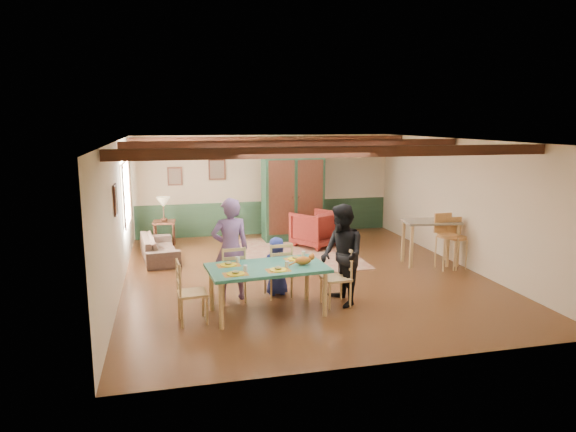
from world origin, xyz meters
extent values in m
plane|color=#4B2815|center=(0.00, 0.00, 0.00)|extent=(8.00, 8.00, 0.00)
cube|color=beige|center=(0.00, 4.00, 1.35)|extent=(7.00, 0.02, 2.70)
cube|color=beige|center=(-3.50, 0.00, 1.35)|extent=(0.02, 8.00, 2.70)
cube|color=beige|center=(3.50, 0.00, 1.35)|extent=(0.02, 8.00, 2.70)
cube|color=white|center=(0.00, 0.00, 2.70)|extent=(7.00, 8.00, 0.02)
cube|color=#213C28|center=(0.00, 3.98, 0.45)|extent=(6.95, 0.03, 0.90)
cube|color=black|center=(0.00, -2.30, 2.61)|extent=(6.95, 0.16, 0.16)
cube|color=black|center=(0.00, 0.40, 2.61)|extent=(6.95, 0.16, 0.16)
cube|color=black|center=(0.00, 3.00, 2.61)|extent=(6.95, 0.16, 0.16)
imported|color=#745490|center=(-1.60, -1.12, 0.90)|extent=(0.69, 0.49, 1.80)
imported|color=black|center=(0.19, -1.80, 0.86)|extent=(0.72, 0.89, 1.72)
imported|color=navy|center=(-0.77, -1.05, 0.52)|extent=(0.54, 0.38, 1.05)
cube|color=beige|center=(0.20, 1.69, 0.01)|extent=(2.89, 3.41, 0.01)
cube|color=#143322|center=(0.56, 3.11, 1.21)|extent=(1.73, 0.72, 2.43)
imported|color=#4E0F0F|center=(0.92, 2.23, 0.45)|extent=(1.33, 1.34, 0.89)
imported|color=#413028|center=(-2.83, 1.89, 0.27)|extent=(0.91, 1.91, 0.54)
camera|label=1|loc=(-2.62, -9.67, 3.07)|focal=32.00mm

